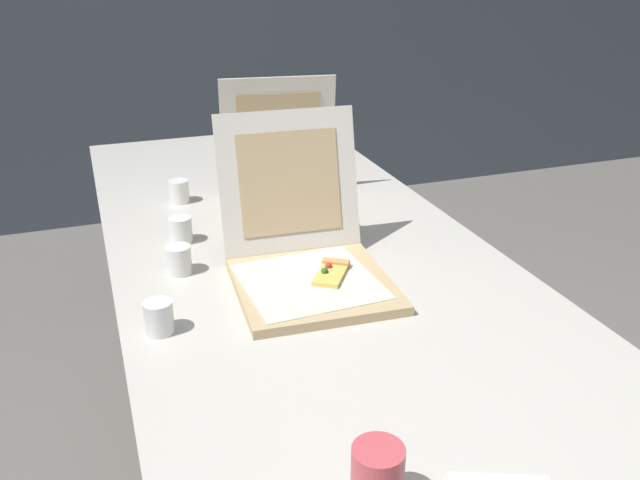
# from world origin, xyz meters

# --- Properties ---
(table) EXTENTS (0.95, 2.20, 0.74)m
(table) POSITION_xyz_m (0.00, 0.61, 0.69)
(table) COLOR beige
(table) RESTS_ON ground
(pizza_box_front) EXTENTS (0.37, 0.46, 0.36)m
(pizza_box_front) POSITION_xyz_m (-0.04, 0.36, 0.79)
(pizza_box_front) COLOR tan
(pizza_box_front) RESTS_ON table
(pizza_box_middle) EXTENTS (0.39, 0.39, 0.36)m
(pizza_box_middle) POSITION_xyz_m (0.05, 0.83, 0.79)
(pizza_box_middle) COLOR tan
(pizza_box_middle) RESTS_ON table
(cup_white_near_center) EXTENTS (0.06, 0.06, 0.07)m
(cup_white_near_center) POSITION_xyz_m (-0.31, 0.50, 0.77)
(cup_white_near_center) COLOR white
(cup_white_near_center) RESTS_ON table
(cup_white_mid) EXTENTS (0.06, 0.06, 0.07)m
(cup_white_mid) POSITION_xyz_m (-0.28, 0.68, 0.77)
(cup_white_mid) COLOR white
(cup_white_mid) RESTS_ON table
(cup_white_near_left) EXTENTS (0.06, 0.06, 0.07)m
(cup_white_near_left) POSITION_xyz_m (-0.39, 0.24, 0.77)
(cup_white_near_left) COLOR white
(cup_white_near_left) RESTS_ON table
(cup_white_far) EXTENTS (0.06, 0.06, 0.07)m
(cup_white_far) POSITION_xyz_m (-0.24, 0.98, 0.77)
(cup_white_far) COLOR white
(cup_white_far) RESTS_ON table
(cup_printed_front) EXTENTS (0.07, 0.07, 0.10)m
(cup_printed_front) POSITION_xyz_m (-0.17, -0.33, 0.79)
(cup_printed_front) COLOR #D14C56
(cup_printed_front) RESTS_ON table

